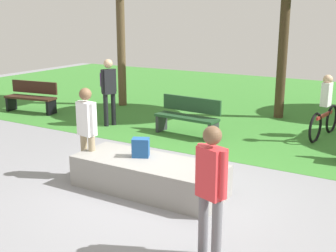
% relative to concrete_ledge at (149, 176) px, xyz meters
% --- Properties ---
extents(ground_plane, '(28.00, 28.00, 0.00)m').
position_rel_concrete_ledge_xyz_m(ground_plane, '(0.20, 0.00, -0.26)').
color(ground_plane, gray).
extents(grass_lawn, '(26.60, 11.96, 0.01)m').
position_rel_concrete_ledge_xyz_m(grass_lawn, '(0.20, 8.02, -0.26)').
color(grass_lawn, '#387A2D').
rests_on(grass_lawn, ground_plane).
extents(concrete_ledge, '(2.56, 0.99, 0.53)m').
position_rel_concrete_ledge_xyz_m(concrete_ledge, '(0.00, 0.00, 0.00)').
color(concrete_ledge, gray).
rests_on(concrete_ledge, ground_plane).
extents(backpack_on_ledge, '(0.34, 0.30, 0.32)m').
position_rel_concrete_ledge_xyz_m(backpack_on_ledge, '(-0.22, 0.10, 0.42)').
color(backpack_on_ledge, '#1E4C8C').
rests_on(backpack_on_ledge, concrete_ledge).
extents(skater_performing_trick, '(0.41, 0.29, 1.65)m').
position_rel_concrete_ledge_xyz_m(skater_performing_trick, '(1.75, -1.37, 0.70)').
color(skater_performing_trick, slate).
rests_on(skater_performing_trick, ground_plane).
extents(skater_watching, '(0.42, 0.26, 1.63)m').
position_rel_concrete_ledge_xyz_m(skater_watching, '(-1.25, -0.05, 0.68)').
color(skater_watching, tan).
rests_on(skater_watching, ground_plane).
extents(park_bench_far_right, '(1.63, 0.58, 0.91)m').
position_rel_concrete_ledge_xyz_m(park_bench_far_right, '(-1.04, 3.34, 0.22)').
color(park_bench_far_right, '#1E4223').
rests_on(park_bench_far_right, ground_plane).
extents(park_bench_near_path, '(1.65, 0.69, 0.91)m').
position_rel_concrete_ledge_xyz_m(park_bench_near_path, '(-6.22, 3.20, 0.22)').
color(park_bench_near_path, '#331E14').
rests_on(park_bench_near_path, ground_plane).
extents(pedestrian_with_backpack, '(0.43, 0.42, 1.74)m').
position_rel_concrete_ledge_xyz_m(pedestrian_with_backpack, '(-3.25, 3.10, 0.79)').
color(pedestrian_with_backpack, black).
rests_on(pedestrian_with_backpack, ground_plane).
extents(cyclist_on_bicycle, '(0.32, 1.81, 1.52)m').
position_rel_concrete_ledge_xyz_m(cyclist_on_bicycle, '(1.82, 4.85, 0.37)').
color(cyclist_on_bicycle, black).
rests_on(cyclist_on_bicycle, ground_plane).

